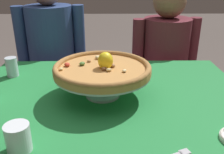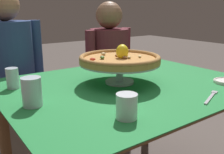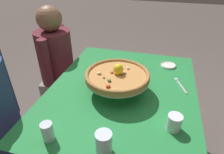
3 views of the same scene
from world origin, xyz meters
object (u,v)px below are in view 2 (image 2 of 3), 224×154
(water_glass_back_left, at_px, (13,79))
(dinner_fork, at_px, (211,96))
(pizza, at_px, (120,59))
(water_glass_side_left, at_px, (32,94))
(water_glass_front_left, at_px, (127,108))
(diner_left, at_px, (12,89))
(pizza_stand, at_px, (120,67))
(diner_right, at_px, (109,75))

(water_glass_back_left, bearing_deg, dinner_fork, -43.92)
(pizza, relative_size, water_glass_side_left, 3.53)
(pizza, xyz_separation_m, water_glass_front_left, (-0.25, -0.37, -0.09))
(water_glass_back_left, relative_size, diner_left, 0.08)
(pizza_stand, height_order, water_glass_back_left, pizza_stand)
(water_glass_front_left, bearing_deg, diner_left, 96.57)
(water_glass_side_left, height_order, diner_left, diner_left)
(pizza_stand, xyz_separation_m, water_glass_side_left, (-0.48, -0.05, -0.04))
(water_glass_front_left, distance_m, diner_left, 1.10)
(pizza_stand, relative_size, dinner_fork, 2.21)
(water_glass_back_left, bearing_deg, diner_right, 27.26)
(dinner_fork, bearing_deg, pizza_stand, 115.11)
(dinner_fork, xyz_separation_m, diner_left, (-0.57, 1.12, -0.15))
(pizza, distance_m, water_glass_back_left, 0.54)
(pizza, height_order, dinner_fork, pizza)
(pizza, distance_m, water_glass_front_left, 0.45)
(water_glass_front_left, bearing_deg, water_glass_side_left, 126.48)
(water_glass_side_left, xyz_separation_m, diner_right, (0.91, 0.76, -0.22))
(water_glass_front_left, relative_size, diner_right, 0.08)
(pizza_stand, height_order, dinner_fork, pizza_stand)
(dinner_fork, distance_m, diner_left, 1.27)
(pizza_stand, relative_size, water_glass_back_left, 4.11)
(dinner_fork, bearing_deg, diner_right, 78.12)
(water_glass_back_left, height_order, dinner_fork, water_glass_back_left)
(water_glass_back_left, distance_m, dinner_fork, 0.94)
(water_glass_back_left, xyz_separation_m, diner_right, (0.91, 0.47, -0.22))
(diner_left, bearing_deg, diner_right, -0.46)
(diner_right, bearing_deg, diner_left, 179.54)
(pizza, bearing_deg, diner_right, 58.61)
(pizza_stand, height_order, water_glass_side_left, water_glass_side_left)
(water_glass_side_left, relative_size, water_glass_front_left, 1.30)
(pizza, xyz_separation_m, dinner_fork, (0.19, -0.41, -0.13))
(pizza_stand, relative_size, diner_right, 0.36)
(dinner_fork, relative_size, diner_right, 0.16)
(water_glass_front_left, xyz_separation_m, dinner_fork, (0.44, -0.05, -0.04))
(diner_left, bearing_deg, pizza, -62.19)
(pizza_stand, height_order, pizza, pizza)
(water_glass_front_left, height_order, dinner_fork, water_glass_front_left)
(pizza_stand, distance_m, water_glass_back_left, 0.54)
(pizza, distance_m, water_glass_side_left, 0.49)
(diner_right, bearing_deg, dinner_fork, -101.88)
(pizza_stand, bearing_deg, water_glass_front_left, -124.23)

